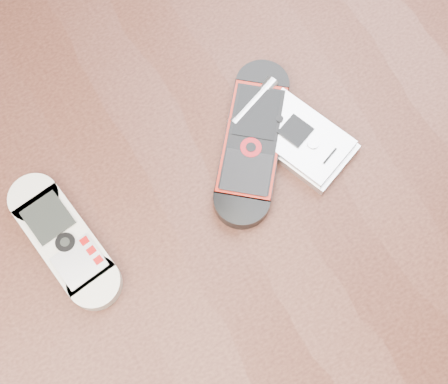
{
  "coord_description": "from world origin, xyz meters",
  "views": [
    {
      "loc": [
        -0.09,
        -0.17,
        1.29
      ],
      "look_at": [
        0.01,
        0.0,
        0.76
      ],
      "focal_mm": 50.0,
      "sensor_mm": 36.0,
      "label": 1
    }
  ],
  "objects": [
    {
      "name": "ground",
      "position": [
        0.0,
        0.0,
        0.0
      ],
      "size": [
        4.0,
        4.0,
        0.0
      ],
      "primitive_type": "plane",
      "color": "#472B19",
      "rests_on": "ground"
    },
    {
      "name": "table",
      "position": [
        0.0,
        0.0,
        0.64
      ],
      "size": [
        1.2,
        0.8,
        0.75
      ],
      "color": "black",
      "rests_on": "ground"
    },
    {
      "name": "nokia_white",
      "position": [
        -0.14,
        0.03,
        0.76
      ],
      "size": [
        0.07,
        0.15,
        0.02
      ],
      "primitive_type": "cube",
      "rotation": [
        0.0,
        0.0,
        0.16
      ],
      "color": "beige",
      "rests_on": "table"
    },
    {
      "name": "nokia_black_red",
      "position": [
        0.05,
        0.03,
        0.76
      ],
      "size": [
        0.15,
        0.17,
        0.02
      ],
      "primitive_type": "cube",
      "rotation": [
        0.0,
        0.0,
        -0.68
      ],
      "color": "black",
      "rests_on": "table"
    },
    {
      "name": "motorola_razr",
      "position": [
        0.09,
        0.02,
        0.76
      ],
      "size": [
        0.1,
        0.13,
        0.02
      ],
      "primitive_type": "cube",
      "rotation": [
        0.0,
        0.0,
        0.37
      ],
      "color": "#B9B9BE",
      "rests_on": "table"
    }
  ]
}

